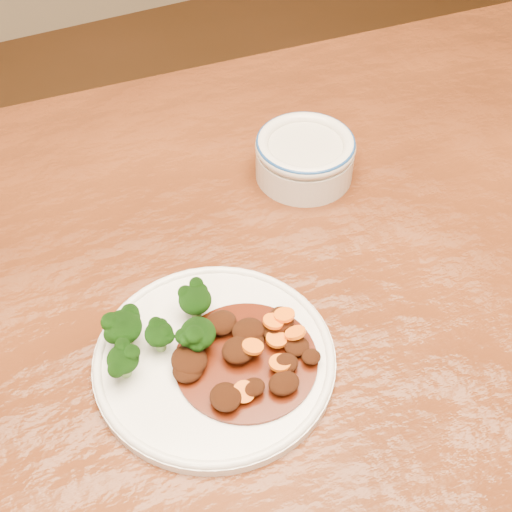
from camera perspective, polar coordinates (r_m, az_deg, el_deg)
name	(u,v)px	position (r m, az deg, el deg)	size (l,w,h in m)	color
dining_table	(305,342)	(0.80, 3.93, -6.86)	(1.56, 1.00, 0.75)	#602A10
dinner_plate	(214,359)	(0.68, -3.34, -8.21)	(0.23, 0.23, 0.01)	white
broccoli_florets	(160,329)	(0.68, -7.66, -5.82)	(0.12, 0.07, 0.04)	#74A153
mince_stew	(245,352)	(0.67, -0.92, -7.68)	(0.14, 0.14, 0.03)	#4C1808
dip_bowl	(305,155)	(0.86, 3.93, 8.03)	(0.12, 0.12, 0.05)	beige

